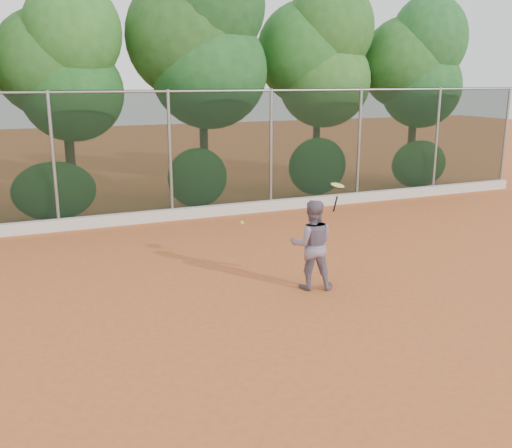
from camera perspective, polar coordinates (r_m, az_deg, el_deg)
name	(u,v)px	position (r m, az deg, el deg)	size (l,w,h in m)	color
ground	(279,309)	(9.74, 2.31, -8.50)	(80.00, 80.00, 0.00)	#BE5E2C
concrete_curb	(174,214)	(15.84, -8.20, 0.96)	(24.00, 0.20, 0.30)	beige
tennis_player	(312,245)	(10.47, 5.61, -2.08)	(0.81, 0.63, 1.67)	slate
chainlink_fence	(170,152)	(15.71, -8.59, 7.17)	(24.09, 0.09, 3.50)	black
foliage_backdrop	(131,56)	(17.42, -12.42, 16.08)	(23.70, 3.63, 7.55)	#44301A
tennis_racket	(337,188)	(10.33, 8.15, 3.62)	(0.38, 0.38, 0.55)	black
tennis_ball_in_flight	(242,223)	(10.13, -1.42, 0.13)	(0.07, 0.07, 0.07)	#B4DB31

